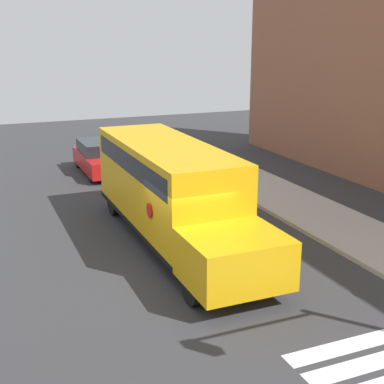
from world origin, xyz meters
TOP-DOWN VIEW (x-y plane):
  - ground_plane at (0.00, 0.00)m, footprint 60.00×60.00m
  - sidewalk_strip at (0.00, 6.50)m, footprint 44.00×3.00m
  - school_bus at (-2.42, 0.66)m, footprint 10.06×2.57m
  - parked_car at (-12.23, 0.60)m, footprint 4.62×1.81m

SIDE VIEW (x-z plane):
  - ground_plane at x=0.00m, z-range 0.00..0.00m
  - sidewalk_strip at x=0.00m, z-range 0.00..0.15m
  - parked_car at x=-12.23m, z-range -0.01..1.53m
  - school_bus at x=-2.42m, z-range 0.21..3.36m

